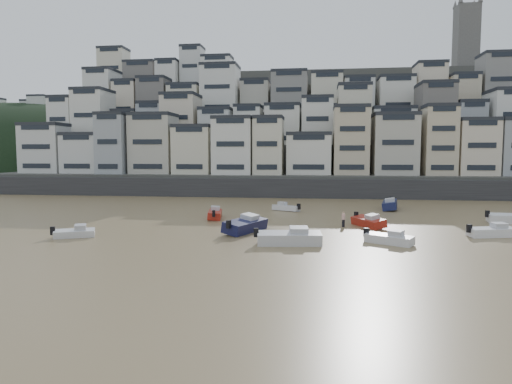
# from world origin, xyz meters

# --- Properties ---
(ground) EXTENTS (400.00, 400.00, 0.00)m
(ground) POSITION_xyz_m (0.00, 0.00, 0.00)
(ground) COLOR #90784D
(ground) RESTS_ON ground
(sea_strip) EXTENTS (340.00, 340.00, 0.00)m
(sea_strip) POSITION_xyz_m (-110.00, 145.00, 0.01)
(sea_strip) COLOR #3F4A5B
(sea_strip) RESTS_ON ground
(harbor_wall) EXTENTS (140.00, 3.00, 3.50)m
(harbor_wall) POSITION_xyz_m (10.00, 65.00, 1.75)
(harbor_wall) COLOR #38383A
(harbor_wall) RESTS_ON ground
(hillside) EXTENTS (141.04, 66.00, 50.00)m
(hillside) POSITION_xyz_m (14.73, 104.84, 13.01)
(hillside) COLOR #4C4C47
(hillside) RESTS_ON ground
(headland) EXTENTS (216.00, 135.00, 53.33)m
(headland) POSITION_xyz_m (-95.00, 135.00, 0.02)
(headland) COLOR black
(headland) RESTS_ON ground
(boat_a) EXTENTS (6.57, 2.87, 1.73)m
(boat_a) POSITION_xyz_m (10.51, 20.81, 0.87)
(boat_a) COLOR silver
(boat_a) RESTS_ON ground
(boat_b) EXTENTS (4.89, 3.83, 1.30)m
(boat_b) POSITION_xyz_m (19.57, 22.48, 0.65)
(boat_b) COLOR silver
(boat_b) RESTS_ON ground
(boat_c) EXTENTS (4.66, 7.19, 1.87)m
(boat_c) POSITION_xyz_m (5.53, 26.99, 0.93)
(boat_c) COLOR #13153B
(boat_c) RESTS_ON ground
(boat_d) EXTENTS (5.47, 2.95, 1.42)m
(boat_d) POSITION_xyz_m (30.33, 27.51, 0.71)
(boat_d) COLOR white
(boat_d) RESTS_ON ground
(boat_e) EXTENTS (4.02, 5.57, 1.46)m
(boat_e) POSITION_xyz_m (18.78, 32.17, 0.73)
(boat_e) COLOR #9D1F13
(boat_e) RESTS_ON ground
(boat_f) EXTENTS (2.65, 5.68, 1.49)m
(boat_f) POSITION_xyz_m (0.10, 36.58, 0.74)
(boat_f) COLOR #A72114
(boat_f) RESTS_ON ground
(boat_h) EXTENTS (4.64, 3.42, 1.22)m
(boat_h) POSITION_xyz_m (8.62, 45.30, 0.61)
(boat_h) COLOR silver
(boat_h) RESTS_ON ground
(boat_i) EXTENTS (3.40, 6.94, 1.81)m
(boat_i) POSITION_xyz_m (23.77, 48.95, 0.91)
(boat_i) COLOR #161C45
(boat_i) RESTS_ON ground
(boat_j) EXTENTS (4.37, 2.90, 1.14)m
(boat_j) POSITION_xyz_m (-10.75, 21.71, 0.57)
(boat_j) COLOR silver
(boat_j) RESTS_ON ground
(person_pink) EXTENTS (0.44, 0.44, 1.74)m
(person_pink) POSITION_xyz_m (15.98, 31.76, 0.87)
(person_pink) COLOR #D5A196
(person_pink) RESTS_ON ground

